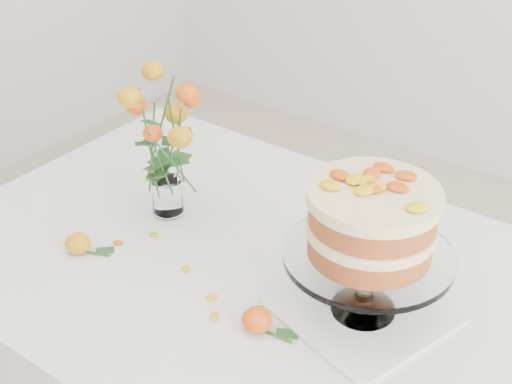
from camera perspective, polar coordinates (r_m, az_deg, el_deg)
table at (r=1.54m, az=0.47°, el=-8.42°), size 1.43×0.93×0.76m
napkin at (r=1.39m, az=8.52°, el=-9.44°), size 0.35×0.35×0.01m
cake_stand at (r=1.27m, az=9.18°, el=-2.90°), size 0.31×0.31×0.28m
rose_vase at (r=1.56m, az=-7.48°, el=4.77°), size 0.28×0.28×0.36m
loose_rose_near at (r=1.56m, az=-14.04°, el=-4.01°), size 0.09×0.06×0.05m
loose_rose_far at (r=1.32m, az=0.10°, el=-10.18°), size 0.10×0.06×0.05m
stray_petal_a at (r=1.48m, az=-5.58°, el=-6.13°), size 0.03×0.02×0.00m
stray_petal_b at (r=1.41m, az=-3.57°, el=-8.42°), size 0.03×0.02×0.00m
stray_petal_c at (r=1.37m, az=-3.34°, el=-9.92°), size 0.03×0.02×0.00m
stray_petal_d at (r=1.59m, az=-8.19°, el=-3.38°), size 0.03×0.02×0.00m
stray_petal_e at (r=1.58m, az=-10.99°, el=-4.03°), size 0.03×0.02×0.00m
stray_petal_f at (r=1.32m, az=9.23°, el=-12.29°), size 0.03×0.02×0.00m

